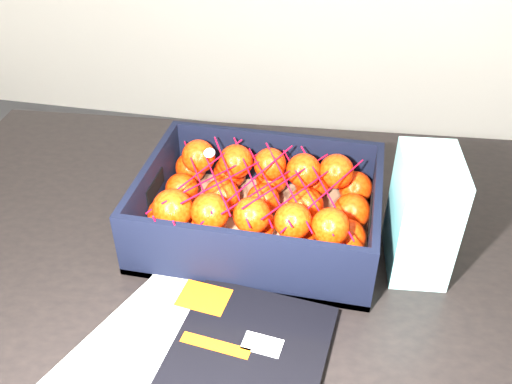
% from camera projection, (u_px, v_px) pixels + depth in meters
% --- Properties ---
extents(table, '(1.26, 0.90, 0.75)m').
position_uv_depth(table, '(230.00, 277.00, 1.04)').
color(table, black).
rests_on(table, ground).
extents(magazine_stack, '(0.39, 0.34, 0.02)m').
position_uv_depth(magazine_stack, '(190.00, 361.00, 0.76)').
color(magazine_stack, '#B9B8B4').
rests_on(magazine_stack, table).
extents(produce_crate, '(0.40, 0.30, 0.12)m').
position_uv_depth(produce_crate, '(259.00, 216.00, 0.97)').
color(produce_crate, '#936943').
rests_on(produce_crate, table).
extents(clementine_heap, '(0.38, 0.28, 0.12)m').
position_uv_depth(clementine_heap, '(260.00, 205.00, 0.96)').
color(clementine_heap, '#FC2905').
rests_on(clementine_heap, produce_crate).
extents(mesh_net, '(0.33, 0.27, 0.09)m').
position_uv_depth(mesh_net, '(255.00, 184.00, 0.92)').
color(mesh_net, red).
rests_on(mesh_net, clementine_heap).
extents(retail_carton, '(0.10, 0.14, 0.20)m').
position_uv_depth(retail_carton, '(422.00, 215.00, 0.87)').
color(retail_carton, white).
rests_on(retail_carton, table).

